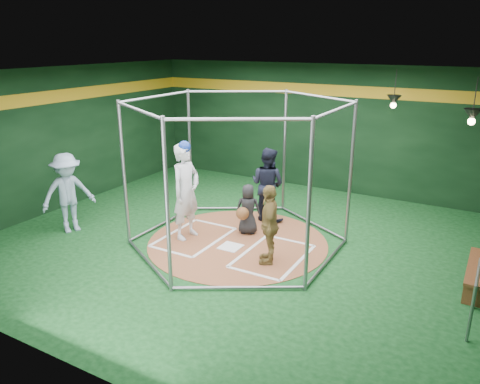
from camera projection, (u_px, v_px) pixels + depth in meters
The scene contains 14 objects.
room_shell at pixel (238, 162), 9.40m from camera, with size 10.10×9.10×3.53m.
clay_disc at pixel (238, 242), 9.94m from camera, with size 3.80×3.80×0.01m, color #945536.
home_plate at pixel (231, 247), 9.68m from camera, with size 0.43×0.43×0.01m, color white.
batter_box_left at pixel (194, 237), 10.17m from camera, with size 1.17×1.77×0.01m.
batter_box_right at pixel (273, 256), 9.28m from camera, with size 1.17×1.77×0.01m.
batting_cage at pixel (238, 175), 9.47m from camera, with size 4.05×4.67×3.00m.
pendant_lamp_near at pixel (394, 100), 11.04m from camera, with size 0.34×0.34×0.90m.
pendant_lamp_far at pixel (472, 115), 8.87m from camera, with size 0.34×0.34×0.90m.
batter_figure at pixel (186, 191), 9.88m from camera, with size 0.56×0.79×2.13m.
visitor_leopard at pixel (269, 224), 8.82m from camera, with size 0.91×0.38×1.55m, color tan.
catcher_figure at pixel (248, 209), 10.22m from camera, with size 0.64×0.66×1.12m.
umpire at pixel (267, 184), 10.92m from camera, with size 0.85×0.66×1.74m, color black.
bystander_blue at pixel (68, 193), 10.27m from camera, with size 1.16×0.66×1.79m, color #8DA3BB.
steel_railing at pixel (475, 289), 6.91m from camera, with size 0.05×1.04×0.89m.
Camera 1 is at (4.53, -7.91, 4.11)m, focal length 35.00 mm.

